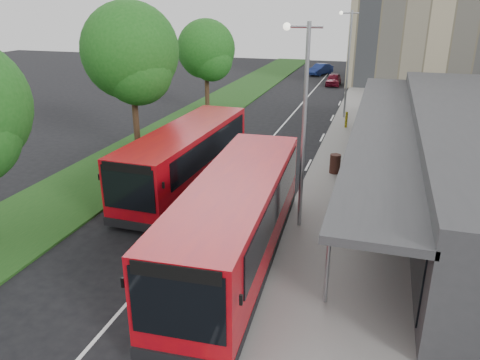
% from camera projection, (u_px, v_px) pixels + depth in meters
% --- Properties ---
extents(ground, '(120.00, 120.00, 0.00)m').
position_uv_depth(ground, '(186.00, 236.00, 18.77)').
color(ground, black).
rests_on(ground, ground).
extents(pavement, '(5.00, 80.00, 0.15)m').
position_uv_depth(pavement, '(366.00, 125.00, 34.96)').
color(pavement, gray).
rests_on(pavement, ground).
extents(grass_verge, '(5.00, 80.00, 0.10)m').
position_uv_depth(grass_verge, '(203.00, 114.00, 38.50)').
color(grass_verge, '#184114').
rests_on(grass_verge, ground).
extents(lane_centre_line, '(0.12, 70.00, 0.01)m').
position_uv_depth(lane_centre_line, '(272.00, 137.00, 32.15)').
color(lane_centre_line, silver).
rests_on(lane_centre_line, ground).
extents(kerb_dashes, '(0.12, 56.00, 0.01)m').
position_uv_depth(kerb_dashes, '(328.00, 127.00, 34.83)').
color(kerb_dashes, silver).
rests_on(kerb_dashes, ground).
extents(station_building, '(7.70, 26.00, 4.00)m').
position_uv_depth(station_building, '(462.00, 153.00, 22.22)').
color(station_building, '#313234').
rests_on(station_building, ground).
extents(tree_mid, '(5.55, 5.55, 8.91)m').
position_uv_depth(tree_mid, '(131.00, 58.00, 26.68)').
color(tree_mid, '#352215').
rests_on(tree_mid, ground).
extents(tree_far, '(4.68, 4.68, 7.53)m').
position_uv_depth(tree_far, '(206.00, 53.00, 37.71)').
color(tree_far, '#352215').
rests_on(tree_far, ground).
extents(lamp_post_near, '(1.44, 0.28, 8.00)m').
position_uv_depth(lamp_post_near, '(302.00, 116.00, 17.74)').
color(lamp_post_near, gray).
rests_on(lamp_post_near, pavement).
extents(lamp_post_far, '(1.44, 0.28, 8.00)m').
position_uv_depth(lamp_post_far, '(347.00, 58.00, 35.59)').
color(lamp_post_far, gray).
rests_on(lamp_post_far, pavement).
extents(bus_main, '(3.47, 11.46, 3.21)m').
position_uv_depth(bus_main, '(236.00, 221.00, 16.29)').
color(bus_main, '#AF090E').
rests_on(bus_main, ground).
extents(bus_second, '(3.06, 10.84, 3.05)m').
position_uv_depth(bus_second, '(186.00, 158.00, 23.02)').
color(bus_second, '#AF090E').
rests_on(bus_second, ground).
extents(litter_bin, '(0.70, 0.70, 1.02)m').
position_uv_depth(litter_bin, '(335.00, 164.00, 24.99)').
color(litter_bin, '#3A1F17').
rests_on(litter_bin, pavement).
extents(bollard, '(0.23, 0.23, 1.13)m').
position_uv_depth(bollard, '(346.00, 120.00, 33.96)').
color(bollard, '#D8C50B').
rests_on(bollard, pavement).
extents(car_near, '(1.62, 3.85, 1.30)m').
position_uv_depth(car_near, '(333.00, 79.00, 51.65)').
color(car_near, '#5E0D1C').
rests_on(car_near, ground).
extents(car_far, '(2.95, 4.36, 1.36)m').
position_uv_depth(car_far, '(320.00, 69.00, 58.92)').
color(car_far, navy).
rests_on(car_far, ground).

